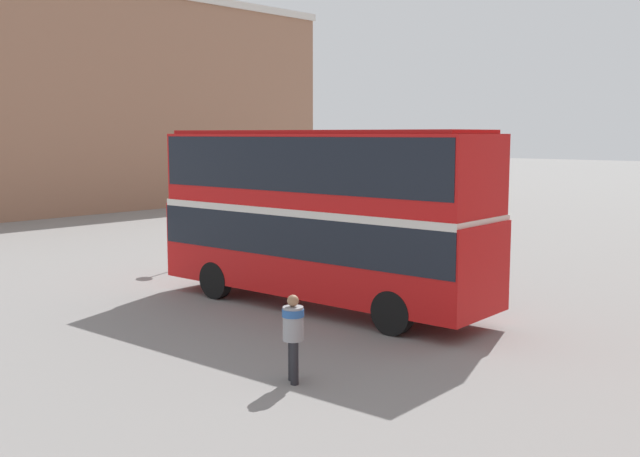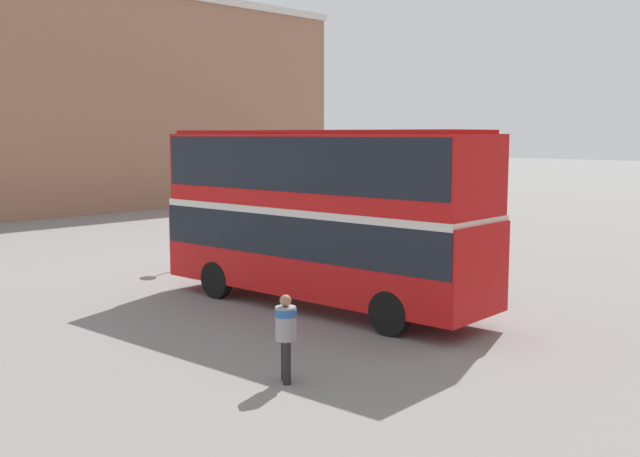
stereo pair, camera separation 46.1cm
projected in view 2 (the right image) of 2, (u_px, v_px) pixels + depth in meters
ground_plane at (308, 294)px, 22.73m from camera, size 240.00×240.00×0.00m
building_row_left at (91, 101)px, 49.39m from camera, size 10.32×34.87×13.96m
double_decker_bus at (320, 207)px, 20.69m from camera, size 10.26×2.97×4.93m
pedestrian_foreground at (286, 329)px, 14.53m from camera, size 0.60×0.60×1.75m
no_entry_sign at (181, 224)px, 26.76m from camera, size 0.67×0.08×2.40m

